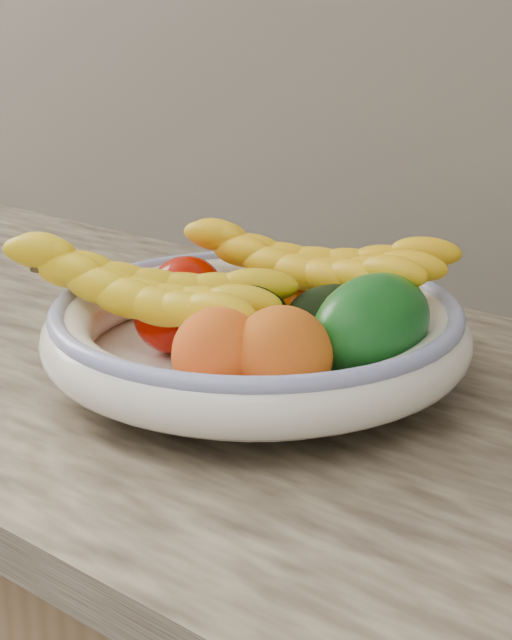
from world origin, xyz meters
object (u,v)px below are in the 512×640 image
object	(u,v)px
green_mango	(372,326)
banana_bunch_front	(138,297)
banana_bunch_back	(308,272)
fruit_bowl	(256,332)

from	to	relation	value
green_mango	banana_bunch_front	size ratio (longest dim) A/B	0.43
banana_bunch_back	banana_bunch_front	xyz separation A→B (m)	(-0.08, -0.15, -0.01)
fruit_bowl	banana_bunch_front	bearing A→B (deg)	-141.20
fruit_bowl	banana_bunch_back	distance (m)	0.09
banana_bunch_back	banana_bunch_front	bearing A→B (deg)	-128.89
banana_bunch_back	banana_bunch_front	world-z (taller)	banana_bunch_back
fruit_bowl	green_mango	distance (m)	0.12
fruit_bowl	green_mango	world-z (taller)	green_mango
fruit_bowl	banana_bunch_back	bearing A→B (deg)	90.42
fruit_bowl	banana_bunch_front	xyz separation A→B (m)	(-0.08, -0.07, 0.03)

